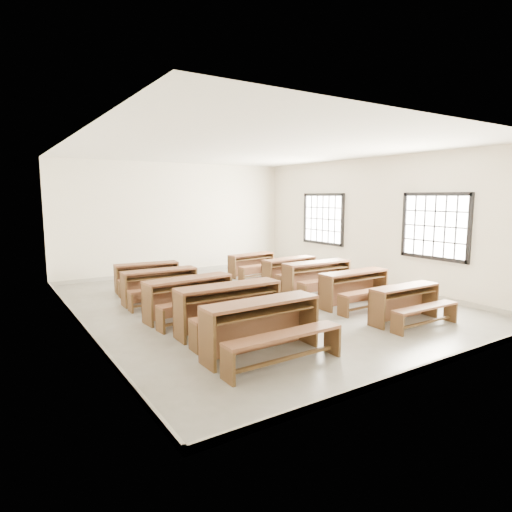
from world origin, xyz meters
TOP-DOWN VIEW (x-y plane):
  - room at (0.09, 0.00)m, footprint 8.50×8.50m
  - desk_set_0 at (-1.58, -2.64)m, footprint 1.78×0.94m
  - desk_set_1 at (-1.46, -1.48)m, footprint 1.80×0.95m
  - desk_set_2 at (-1.66, -0.32)m, footprint 1.74×1.01m
  - desk_set_3 at (-1.70, 1.09)m, footprint 1.59×0.85m
  - desk_set_4 at (-1.55, 2.37)m, footprint 1.55×0.91m
  - desk_set_5 at (1.48, -2.67)m, footprint 1.47×0.78m
  - desk_set_6 at (1.56, -1.36)m, footprint 1.60×0.83m
  - desk_set_7 at (1.61, -0.14)m, footprint 1.71×0.93m
  - desk_set_8 at (1.74, 1.07)m, footprint 1.58×0.91m
  - desk_set_9 at (1.58, 2.64)m, footprint 1.48×0.88m

SIDE VIEW (x-z plane):
  - desk_set_9 at x=1.58m, z-range 0.05..0.69m
  - desk_set_5 at x=1.48m, z-range 0.05..0.71m
  - desk_set_4 at x=-1.55m, z-range 0.05..0.72m
  - desk_set_8 at x=1.74m, z-range 0.06..0.74m
  - desk_set_3 at x=-1.70m, z-range 0.06..0.76m
  - desk_set_6 at x=1.56m, z-range 0.06..0.78m
  - desk_set_2 at x=-1.66m, z-range 0.06..0.82m
  - desk_set_7 at x=1.61m, z-range 0.06..0.82m
  - desk_set_0 at x=-1.58m, z-range 0.07..0.86m
  - desk_set_1 at x=-1.46m, z-range 0.07..0.87m
  - room at x=0.09m, z-range 0.54..3.74m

